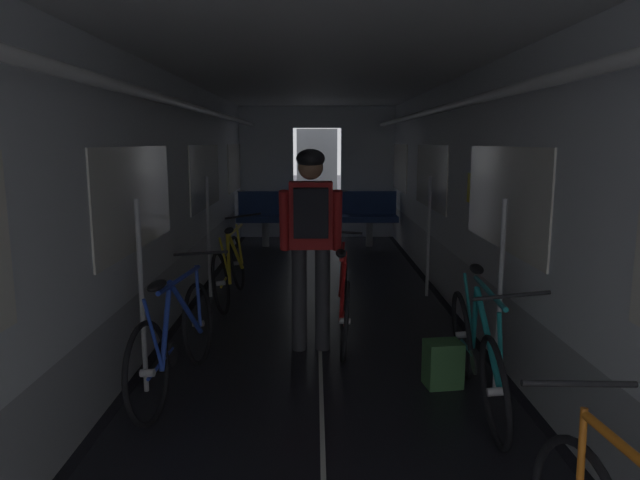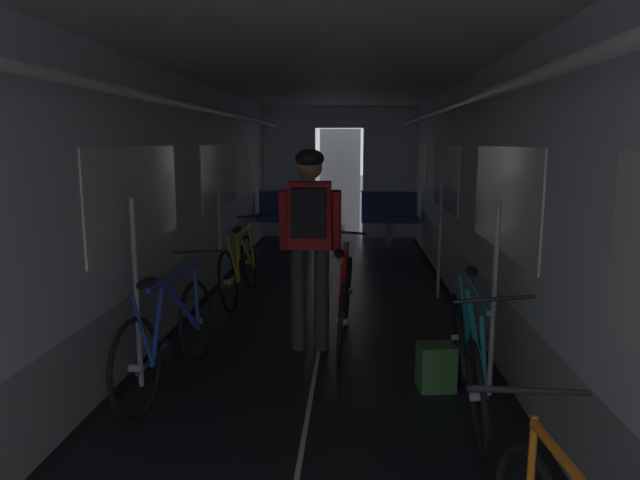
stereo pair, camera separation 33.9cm
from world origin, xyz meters
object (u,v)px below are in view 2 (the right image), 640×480
object	(u,v)px
bench_seat_far_left	(286,213)
bicycle_teal	(467,356)
bicycle_yellow	(240,267)
bicycle_red_in_aisle	(345,299)
bicycle_blue	(170,336)
person_cyclist_aisle	(310,228)
backpack_on_floor	(436,367)
bench_seat_far_right	(389,214)

from	to	relation	value
bench_seat_far_left	bicycle_teal	size ratio (longest dim) A/B	0.58
bicycle_yellow	bicycle_red_in_aisle	size ratio (longest dim) A/B	1.00
bench_seat_far_left	bicycle_blue	bearing A→B (deg)	-91.40
bicycle_red_in_aisle	bench_seat_far_left	bearing A→B (deg)	102.91
bench_seat_far_left	bicycle_red_in_aisle	distance (m)	5.01
bench_seat_far_left	bicycle_blue	world-z (taller)	bench_seat_far_left
bench_seat_far_left	person_cyclist_aisle	world-z (taller)	person_cyclist_aisle
bicycle_teal	backpack_on_floor	world-z (taller)	bicycle_teal
bicycle_yellow	bench_seat_far_right	bearing A→B (deg)	61.98
bicycle_red_in_aisle	bicycle_teal	bearing A→B (deg)	-58.14
bicycle_teal	bicycle_yellow	size ratio (longest dim) A/B	1.00
bench_seat_far_left	bicycle_teal	world-z (taller)	bench_seat_far_left
bench_seat_far_right	bicycle_yellow	bearing A→B (deg)	-118.02
bench_seat_far_left	backpack_on_floor	size ratio (longest dim) A/B	2.89
bicycle_blue	backpack_on_floor	bearing A→B (deg)	1.43
bicycle_teal	person_cyclist_aisle	bearing A→B (deg)	136.35
bench_seat_far_right	bicycle_blue	world-z (taller)	bench_seat_far_right
bench_seat_far_right	bicycle_red_in_aisle	xyz separation A→B (m)	(-0.68, -4.88, -0.18)
bench_seat_far_right	backpack_on_floor	size ratio (longest dim) A/B	2.89
bench_seat_far_left	bicycle_yellow	bearing A→B (deg)	-91.60
bicycle_blue	bicycle_teal	distance (m)	2.12
bicycle_blue	bicycle_yellow	bearing A→B (deg)	88.89
bench_seat_far_right	bicycle_red_in_aisle	bearing A→B (deg)	-97.94
bench_seat_far_left	bench_seat_far_right	xyz separation A→B (m)	(1.80, 0.00, 0.00)
bicycle_yellow	person_cyclist_aisle	distance (m)	1.96
bicycle_teal	bicycle_red_in_aisle	world-z (taller)	bicycle_teal
bench_seat_far_right	person_cyclist_aisle	size ratio (longest dim) A/B	0.57
bench_seat_far_right	person_cyclist_aisle	world-z (taller)	person_cyclist_aisle
bicycle_red_in_aisle	backpack_on_floor	distance (m)	1.25
bicycle_teal	backpack_on_floor	size ratio (longest dim) A/B	4.98
bench_seat_far_left	bicycle_blue	size ratio (longest dim) A/B	0.58
bench_seat_far_right	bicycle_yellow	size ratio (longest dim) A/B	0.58
bench_seat_far_right	bicycle_blue	xyz separation A→B (m)	(-1.95, -5.95, -0.18)
bicycle_red_in_aisle	backpack_on_floor	world-z (taller)	bicycle_red_in_aisle
bicycle_yellow	person_cyclist_aisle	xyz separation A→B (m)	(0.92, -1.58, 0.69)
bench_seat_far_left	bicycle_red_in_aisle	size ratio (longest dim) A/B	0.58
bicycle_teal	bicycle_yellow	xyz separation A→B (m)	(-2.06, 2.66, -0.00)
bench_seat_far_right	backpack_on_floor	bearing A→B (deg)	-89.97
bicycle_teal	person_cyclist_aisle	size ratio (longest dim) A/B	0.98
bicycle_yellow	person_cyclist_aisle	world-z (taller)	person_cyclist_aisle
bench_seat_far_right	bicycle_red_in_aisle	world-z (taller)	bench_seat_far_right
bench_seat_far_left	bicycle_yellow	size ratio (longest dim) A/B	0.58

